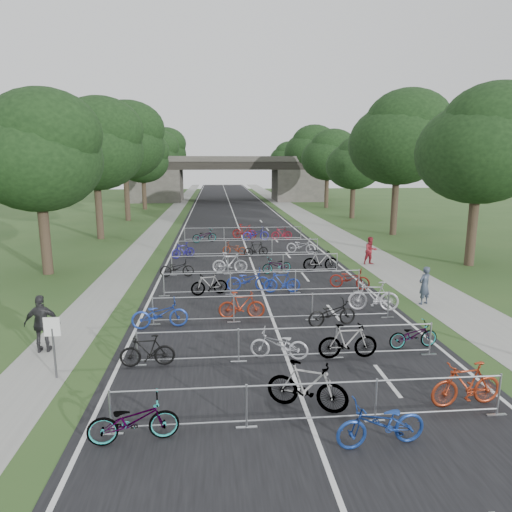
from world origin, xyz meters
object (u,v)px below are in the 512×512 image
Objects in this scene: pedestrian_b at (371,251)px; overpass_bridge at (228,179)px; park_sign at (53,336)px; bike_0 at (133,420)px; pedestrian_a at (424,286)px; bike_2 at (381,424)px; pedestrian_c at (42,324)px; bike_1 at (307,386)px.

overpass_bridge is at bearing 87.42° from pedestrian_b.
bike_0 is at bearing -50.25° from park_sign.
park_sign is at bearing 31.92° from bike_0.
overpass_bridge reaches higher than pedestrian_a.
pedestrian_c reaches higher than bike_2.
pedestrian_a is (10.85, 9.09, 0.32)m from bike_0.
overpass_bridge is at bearing 174.67° from bike_2.
bike_2 is 1.07× the size of pedestrian_c.
pedestrian_c is (-7.84, 4.27, 0.33)m from bike_1.
bike_1 is (6.83, -2.30, -0.65)m from park_sign.
overpass_bridge is at bearing -108.03° from pedestrian_a.
park_sign reaches higher than bike_0.
pedestrian_a is at bearing -169.56° from pedestrian_c.
bike_0 is at bearing -93.54° from overpass_bridge.
bike_0 is 20.38m from pedestrian_b.
bike_1 is (0.03, -64.30, -2.91)m from overpass_bridge.
overpass_bridge reaches higher than pedestrian_b.
pedestrian_a is (13.60, 5.78, -0.43)m from park_sign.
bike_1 is 10.54m from pedestrian_a.
pedestrian_c reaches higher than park_sign.
bike_1 is at bearing 25.08° from pedestrian_a.
pedestrian_b is at bearing 0.93° from bike_1.
park_sign is 0.88× the size of bike_1.
bike_1 is 2.10m from bike_2.
park_sign is 0.90× the size of bike_2.
park_sign is at bearing -1.92° from pedestrian_a.
overpass_bridge is at bearing -11.36° from bike_0.
bike_0 is at bearing 15.04° from pedestrian_a.
pedestrian_c is at bearing -152.79° from pedestrian_b.
pedestrian_c reaches higher than bike_0.
overpass_bridge reaches higher than bike_0.
overpass_bridge is 18.41× the size of pedestrian_b.
bike_2 is (5.36, -0.65, 0.01)m from bike_0.
pedestrian_b reaches higher than bike_0.
pedestrian_b is (11.17, 17.04, 0.32)m from bike_0.
bike_2 is (8.12, -3.96, -0.73)m from park_sign.
park_sign is at bearing 96.22° from bike_1.
overpass_bridge is 18.45× the size of pedestrian_a.
park_sign is 2.24m from pedestrian_c.
bike_2 is (1.29, -1.66, -0.09)m from bike_1.
park_sign is 0.96× the size of pedestrian_c.
bike_0 is 5.40m from bike_2.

